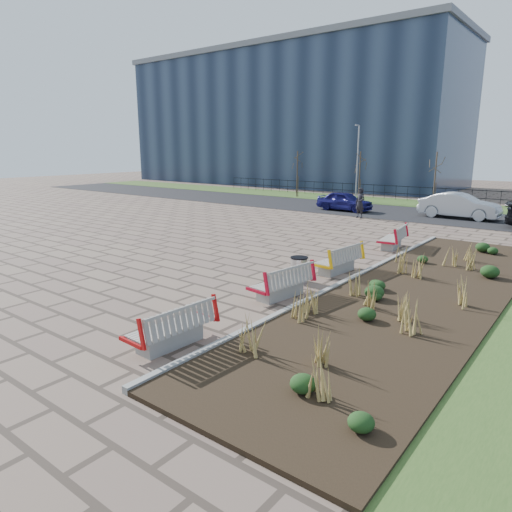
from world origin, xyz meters
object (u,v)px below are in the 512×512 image
Objects in this scene: litter_bin at (299,270)px; bench_a at (170,325)px; bench_b at (280,281)px; lamp_west at (357,164)px; bench_c at (337,259)px; car_silver at (459,206)px; bench_d at (392,237)px; car_blue at (345,201)px; pedestrian at (360,203)px.

bench_a is at bearing -86.19° from litter_bin.
lamp_west is at bearing 118.51° from bench_b.
bench_a is 7.83m from bench_c.
litter_bin is 0.18× the size of car_silver.
bench_d reaches higher than litter_bin.
bench_b is 0.44× the size of car_silver.
bench_d is 6.97m from litter_bin.
bench_c is at bearing 97.76° from bench_b.
car_silver is (7.30, 1.19, 0.12)m from car_blue.
lamp_west reaches higher than car_silver.
litter_bin is 23.87m from lamp_west.
litter_bin is 0.44× the size of pedestrian.
car_silver is at bearing -24.68° from lamp_west.
pedestrian is at bearing 115.11° from bench_b.
bench_b is at bearing -76.46° from litter_bin.
lamp_west is (-9.00, 23.76, 2.54)m from bench_b.
bench_a is 20.91m from pedestrian.
lamp_west is at bearing 18.85° from car_blue.
bench_b is 1.11× the size of pedestrian.
litter_bin is at bearing 111.31° from bench_b.
lamp_west is (-8.60, 22.11, 2.62)m from litter_bin.
car_blue is 7.40m from car_silver.
car_silver is at bearing 53.94° from pedestrian.
bench_a is 0.35× the size of lamp_west.
bench_c is at bearing -179.57° from car_silver.
lamp_west reaches higher than bench_d.
lamp_west reaches higher than bench_a.
bench_b is 8.61m from bench_d.
bench_a is 0.54× the size of car_blue.
pedestrian is 3.37m from car_blue.
bench_a is at bearing -97.65° from bench_d.
bench_a is at bearing -58.27° from pedestrian.
car_blue is (-7.30, 9.83, 0.18)m from bench_d.
lamp_west reaches higher than bench_b.
bench_c is 1.11× the size of pedestrian.
bench_c is 1.91m from litter_bin.
pedestrian is at bearing 126.48° from car_silver.
bench_c is at bearing 77.98° from litter_bin.
car_silver reaches higher than bench_a.
car_blue is (-7.30, 18.44, 0.18)m from bench_b.
bench_b is at bearing -69.25° from lamp_west.
lamp_west reaches higher than litter_bin.
bench_d is 11.02m from car_silver.
bench_a is 4.32m from bench_b.
pedestrian is at bearing -135.67° from car_blue.
bench_d is 0.44× the size of car_silver.
bench_c is at bearing -97.65° from bench_d.
litter_bin is at bearing 97.03° from bench_a.
bench_a is 1.00× the size of bench_b.
car_blue is 6.07m from lamp_west.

